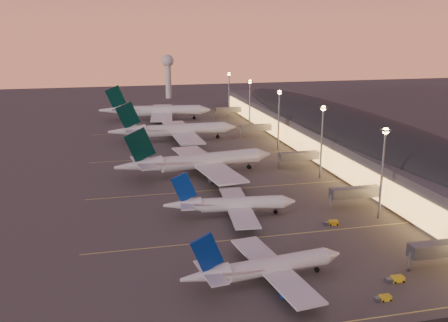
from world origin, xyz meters
TOP-DOWN VIEW (x-y plane):
  - ground at (0.00, 0.00)m, footprint 700.00×700.00m
  - airliner_narrow_south at (-6.47, -27.44)m, footprint 36.60×32.94m
  - airliner_narrow_north at (-4.13, 11.11)m, footprint 37.81×33.94m
  - airliner_wide_near at (-5.82, 53.88)m, footprint 59.42×54.66m
  - airliner_wide_mid at (-6.16, 111.84)m, footprint 60.88×55.36m
  - airliner_wide_far at (-9.09, 169.10)m, footprint 64.05×58.82m
  - terminal_building at (61.84, 72.47)m, footprint 56.35×255.00m
  - light_masts at (36.00, 65.00)m, footprint 2.20×217.20m
  - radar_tower at (10.00, 260.00)m, footprint 9.00×9.00m
  - lane_markings at (0.00, 40.00)m, footprint 90.00×180.36m
  - baggage_tug_a at (14.02, -39.82)m, footprint 3.41×1.56m
  - baggage_tug_b at (20.47, -33.69)m, footprint 3.99×1.85m
  - baggage_tug_c at (20.97, -1.50)m, footprint 4.07×2.05m

SIDE VIEW (x-z plane):
  - ground at x=0.00m, z-range 0.00..0.00m
  - lane_markings at x=0.00m, z-range 0.01..0.01m
  - baggage_tug_a at x=14.02m, z-range -0.04..0.97m
  - baggage_tug_c at x=20.97m, z-range -0.05..1.11m
  - baggage_tug_b at x=20.47m, z-range -0.05..1.13m
  - airliner_narrow_south at x=-6.47m, z-range -3.16..9.91m
  - airliner_narrow_north at x=-4.13m, z-range -3.26..10.24m
  - airliner_wide_near at x=-5.82m, z-range -4.62..14.41m
  - airliner_wide_mid at x=-6.16m, z-range -4.73..14.77m
  - airliner_wide_far at x=-9.09m, z-range -4.97..15.52m
  - terminal_building at x=61.84m, z-range 0.05..17.51m
  - light_masts at x=36.00m, z-range 4.60..30.50m
  - radar_tower at x=10.00m, z-range 5.62..38.12m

